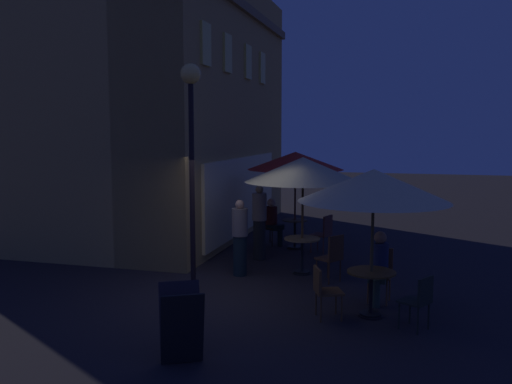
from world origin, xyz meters
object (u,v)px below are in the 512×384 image
object	(u,v)px
patio_umbrella_0	(295,161)
patio_umbrella_2	(374,186)
patron_standing_2	(259,222)
cafe_chair_0	(324,231)
cafe_chair_4	(380,269)
cafe_table_0	(295,229)
cafe_table_2	(371,282)
cafe_table_1	(302,247)
menu_sandwich_board	(181,324)
cafe_chair_5	(324,288)
cafe_chair_2	(332,254)
patio_umbrella_1	(303,170)
street_lamp_near_corner	(191,122)
patron_seated_0	(273,219)
patron_seated_1	(379,263)
cafe_chair_3	(419,298)
patron_standing_3	(240,238)
cafe_chair_1	(269,223)

from	to	relation	value
patio_umbrella_0	patio_umbrella_2	distance (m)	5.18
patron_standing_2	cafe_chair_0	bearing A→B (deg)	-173.93
patio_umbrella_2	cafe_chair_4	size ratio (longest dim) A/B	2.55
cafe_table_0	cafe_table_2	xyz separation A→B (m)	(-4.68, -2.23, 0.06)
cafe_table_1	patio_umbrella_0	bearing A→B (deg)	15.17
patron_standing_2	menu_sandwich_board	bearing A→B (deg)	63.21
cafe_chair_4	cafe_chair_5	size ratio (longest dim) A/B	1.13
menu_sandwich_board	patron_standing_2	xyz separation A→B (m)	(5.79, 0.52, 0.37)
cafe_chair_0	menu_sandwich_board	bearing A→B (deg)	102.25
cafe_chair_2	cafe_chair_5	size ratio (longest dim) A/B	1.14
patio_umbrella_1	cafe_chair_2	bearing A→B (deg)	-124.32
street_lamp_near_corner	cafe_chair_2	world-z (taller)	street_lamp_near_corner
street_lamp_near_corner	patron_seated_0	bearing A→B (deg)	-6.93
patron_seated_1	cafe_chair_0	bearing A→B (deg)	-150.72
street_lamp_near_corner	patron_standing_2	distance (m)	3.58
patio_umbrella_1	patio_umbrella_2	world-z (taller)	patio_umbrella_1
menu_sandwich_board	cafe_chair_3	size ratio (longest dim) A/B	1.18
patio_umbrella_2	patron_standing_2	world-z (taller)	patio_umbrella_2
cafe_table_1	patio_umbrella_2	bearing A→B (deg)	-145.60
patio_umbrella_0	patron_standing_3	bearing A→B (deg)	168.14
street_lamp_near_corner	cafe_chair_3	distance (m)	5.08
patio_umbrella_1	cafe_table_0	bearing A→B (deg)	15.17
menu_sandwich_board	cafe_chair_2	xyz separation A→B (m)	(4.31, -1.41, 0.06)
patio_umbrella_2	patron_seated_1	size ratio (longest dim) A/B	1.90
cafe_chair_1	cafe_table_2	bearing A→B (deg)	-35.30
patron_seated_0	cafe_table_1	bearing A→B (deg)	-40.18
patron_seated_0	patron_standing_3	xyz separation A→B (m)	(-3.14, -0.06, 0.10)
menu_sandwich_board	cafe_chair_2	bearing A→B (deg)	-46.51
menu_sandwich_board	patron_standing_3	bearing A→B (deg)	-21.34
patio_umbrella_1	cafe_chair_1	xyz separation A→B (m)	(2.70, 1.43, -1.66)
patron_seated_0	patron_seated_1	bearing A→B (deg)	-31.19
patron_seated_0	patron_standing_3	distance (m)	3.14
cafe_table_1	cafe_chair_4	world-z (taller)	cafe_chair_4
patio_umbrella_1	patron_seated_0	xyz separation A→B (m)	(2.65, 1.30, -1.52)
menu_sandwich_board	patron_standing_3	world-z (taller)	patron_standing_3
cafe_table_0	cafe_chair_0	distance (m)	0.85
patio_umbrella_1	patron_seated_1	distance (m)	2.76
menu_sandwich_board	cafe_table_1	size ratio (longest dim) A/B	1.30
patio_umbrella_0	patron_seated_1	bearing A→B (deg)	-149.55
cafe_chair_5	patron_standing_3	distance (m)	3.00
cafe_chair_0	cafe_chair_1	bearing A→B (deg)	-2.14
patio_umbrella_1	cafe_chair_2	world-z (taller)	patio_umbrella_1
cafe_table_0	cafe_table_2	size ratio (longest dim) A/B	0.96
cafe_chair_1	patron_seated_0	distance (m)	0.20
street_lamp_near_corner	cafe_chair_4	world-z (taller)	street_lamp_near_corner
patio_umbrella_1	cafe_chair_3	size ratio (longest dim) A/B	2.93
patio_umbrella_2	cafe_chair_3	distance (m)	1.87
patron_seated_1	patron_standing_3	xyz separation A→B (m)	(1.09, 2.91, 0.09)
cafe_chair_0	street_lamp_near_corner	bearing A→B (deg)	81.43
patron_seated_0	patron_standing_3	world-z (taller)	patron_standing_3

